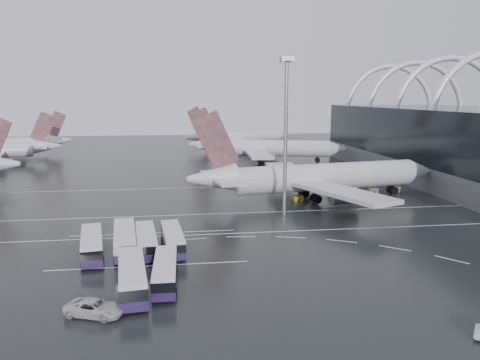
{
  "coord_description": "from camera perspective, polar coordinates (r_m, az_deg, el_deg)",
  "views": [
    {
      "loc": [
        -19.67,
        -79.25,
        23.37
      ],
      "look_at": [
        -7.36,
        10.97,
        7.0
      ],
      "focal_mm": 35.0,
      "sensor_mm": 36.0,
      "label": 1
    }
  ],
  "objects": [
    {
      "name": "lane_marking_far",
      "position": [
        123.1,
        1.57,
        -0.75
      ],
      "size": [
        120.0,
        0.25,
        0.01
      ],
      "primitive_type": "cube",
      "color": "white",
      "rests_on": "ground"
    },
    {
      "name": "gse_cart_belly_d",
      "position": [
        121.7,
        18.45,
        -1.09
      ],
      "size": [
        2.42,
        1.43,
        1.32
      ],
      "primitive_type": "cube",
      "color": "slate",
      "rests_on": "ground"
    },
    {
      "name": "lane_marking_mid",
      "position": [
        96.22,
        4.28,
        -3.89
      ],
      "size": [
        120.0,
        0.25,
        0.01
      ],
      "primitive_type": "cube",
      "color": "white",
      "rests_on": "ground"
    },
    {
      "name": "ground",
      "position": [
        84.93,
        5.96,
        -5.84
      ],
      "size": [
        420.0,
        420.0,
        0.0
      ],
      "primitive_type": "plane",
      "color": "black",
      "rests_on": "ground"
    },
    {
      "name": "bus_row_far_a",
      "position": [
        59.29,
        -13.03,
        -11.35
      ],
      "size": [
        4.66,
        14.02,
        3.39
      ],
      "rotation": [
        0.0,
        0.0,
        1.69
      ],
      "color": "#231542",
      "rests_on": "ground"
    },
    {
      "name": "gse_cart_belly_c",
      "position": [
        106.78,
        7.12,
        -2.2
      ],
      "size": [
        2.2,
        1.3,
        1.2
      ],
      "primitive_type": "cube",
      "color": "#A99116",
      "rests_on": "ground"
    },
    {
      "name": "airliner_gate_b",
      "position": [
        167.54,
        2.91,
        3.85
      ],
      "size": [
        55.85,
        49.48,
        19.6
      ],
      "rotation": [
        0.0,
        0.0,
        -0.25
      ],
      "color": "silver",
      "rests_on": "ground"
    },
    {
      "name": "jet_remote_far",
      "position": [
        206.64,
        -25.29,
        4.0
      ],
      "size": [
        40.28,
        32.68,
        17.68
      ],
      "rotation": [
        0.0,
        0.0,
        3.41
      ],
      "color": "silver",
      "rests_on": "ground"
    },
    {
      "name": "bus_bay_line_south",
      "position": [
        67.56,
        -11.13,
        -10.24
      ],
      "size": [
        28.0,
        0.25,
        0.01
      ],
      "primitive_type": "cube",
      "color": "white",
      "rests_on": "ground"
    },
    {
      "name": "gse_cart_belly_b",
      "position": [
        118.93,
        15.96,
        -1.25
      ],
      "size": [
        2.16,
        1.28,
        1.18
      ],
      "primitive_type": "cube",
      "color": "slate",
      "rests_on": "ground"
    },
    {
      "name": "bus_bay_line_north",
      "position": [
        82.73,
        -10.51,
        -6.39
      ],
      "size": [
        28.0,
        0.25,
        0.01
      ],
      "primitive_type": "cube",
      "color": "white",
      "rests_on": "ground"
    },
    {
      "name": "jet_remote_mid",
      "position": [
        183.41,
        -27.26,
        3.21
      ],
      "size": [
        41.56,
        33.68,
        18.17
      ],
      "rotation": [
        0.0,
        0.0,
        3.37
      ],
      "color": "silver",
      "rests_on": "ground"
    },
    {
      "name": "airliner_main",
      "position": [
        106.76,
        9.07,
        0.24
      ],
      "size": [
        60.64,
        52.54,
        20.58
      ],
      "rotation": [
        0.0,
        0.0,
        0.17
      ],
      "color": "silver",
      "rests_on": "ground"
    },
    {
      "name": "bus_row_far_b",
      "position": [
        60.67,
        -9.11,
        -10.9
      ],
      "size": [
        3.11,
        12.39,
        3.04
      ],
      "rotation": [
        0.0,
        0.0,
        1.56
      ],
      "color": "#231542",
      "rests_on": "ground"
    },
    {
      "name": "van_curve_a",
      "position": [
        54.48,
        -17.31,
        -14.67
      ],
      "size": [
        7.02,
        5.0,
        1.78
      ],
      "primitive_type": "imported",
      "rotation": [
        0.0,
        0.0,
        1.21
      ],
      "color": "silver",
      "rests_on": "ground"
    },
    {
      "name": "bus_row_near_d",
      "position": [
        73.33,
        -8.22,
        -7.1
      ],
      "size": [
        3.96,
        12.78,
        3.1
      ],
      "rotation": [
        0.0,
        0.0,
        1.66
      ],
      "color": "#231542",
      "rests_on": "ground"
    },
    {
      "name": "floodlight_mast",
      "position": [
        91.96,
        5.61,
        7.65
      ],
      "size": [
        2.36,
        2.36,
        30.79
      ],
      "color": "gray",
      "rests_on": "ground"
    },
    {
      "name": "bus_row_near_b",
      "position": [
        73.9,
        -13.88,
        -7.02
      ],
      "size": [
        4.69,
        14.16,
        3.42
      ],
      "rotation": [
        0.0,
        0.0,
        1.68
      ],
      "color": "#231542",
      "rests_on": "ground"
    },
    {
      "name": "lane_marking_near",
      "position": [
        83.06,
        6.29,
        -6.21
      ],
      "size": [
        120.0,
        0.25,
        0.01
      ],
      "primitive_type": "cube",
      "color": "white",
      "rests_on": "ground"
    },
    {
      "name": "airliner_gate_c",
      "position": [
        212.77,
        -0.28,
        5.18
      ],
      "size": [
        51.68,
        47.17,
        19.19
      ],
      "rotation": [
        0.0,
        0.0,
        0.39
      ],
      "color": "silver",
      "rests_on": "ground"
    },
    {
      "name": "bus_row_near_a",
      "position": [
        73.13,
        -17.62,
        -7.47
      ],
      "size": [
        5.12,
        13.5,
        3.25
      ],
      "rotation": [
        0.0,
        0.0,
        1.74
      ],
      "color": "#231542",
      "rests_on": "ground"
    },
    {
      "name": "bus_row_near_c",
      "position": [
        73.23,
        -11.39,
        -7.21
      ],
      "size": [
        4.15,
        12.93,
        3.13
      ],
      "rotation": [
        0.0,
        0.0,
        1.67
      ],
      "color": "#231542",
      "rests_on": "ground"
    }
  ]
}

